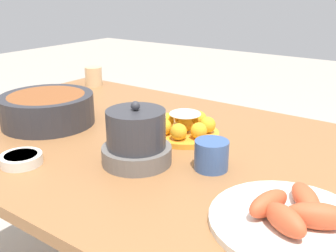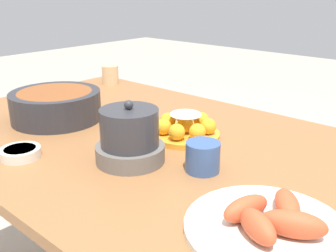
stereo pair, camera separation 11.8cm
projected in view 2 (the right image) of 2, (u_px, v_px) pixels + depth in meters
The scene contains 8 objects.
dining_table at pixel (151, 165), 1.22m from camera, with size 1.58×0.97×0.75m.
cake_plate at pixel (185, 128), 1.20m from camera, with size 0.21×0.21×0.08m.
serving_bowl at pixel (56, 105), 1.34m from camera, with size 0.30×0.30×0.10m.
sauce_bowl at pixel (20, 152), 1.06m from camera, with size 0.11×0.11×0.03m.
seafood_platter at pixel (269, 224), 0.74m from camera, with size 0.32×0.32×0.07m.
cup_near at pixel (110, 75), 1.84m from camera, with size 0.08×0.08×0.09m.
cup_far at pixel (203, 157), 0.98m from camera, with size 0.09×0.09×0.08m.
warming_pot at pixel (130, 138), 1.02m from camera, with size 0.18×0.18×0.17m.
Camera 2 is at (-0.77, 0.79, 1.19)m, focal length 42.00 mm.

